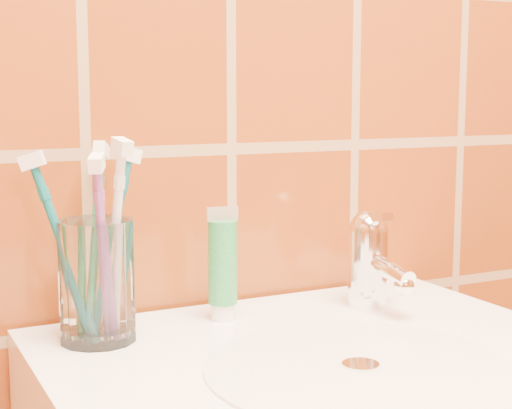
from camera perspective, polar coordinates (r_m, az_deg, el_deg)
glass_tumbler at (r=0.84m, az=-11.50°, el=-5.47°), size 0.10×0.10×0.13m
toothpaste_tube at (r=0.91m, az=-2.44°, el=-4.58°), size 0.04×0.03×0.13m
faucet at (r=0.97m, az=8.31°, el=-3.72°), size 0.05×0.11×0.12m
toothbrush_0 at (r=0.83m, az=-13.73°, el=-3.31°), size 0.13×0.12×0.21m
toothbrush_1 at (r=0.82m, az=-10.25°, el=-2.80°), size 0.06×0.11×0.23m
toothbrush_2 at (r=0.81m, az=-11.07°, el=-3.47°), size 0.08×0.11×0.22m
toothbrush_3 at (r=0.86m, az=-10.49°, el=-2.80°), size 0.11×0.10×0.21m
toothbrush_4 at (r=0.87m, az=-11.63°, el=-2.55°), size 0.13×0.17×0.23m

